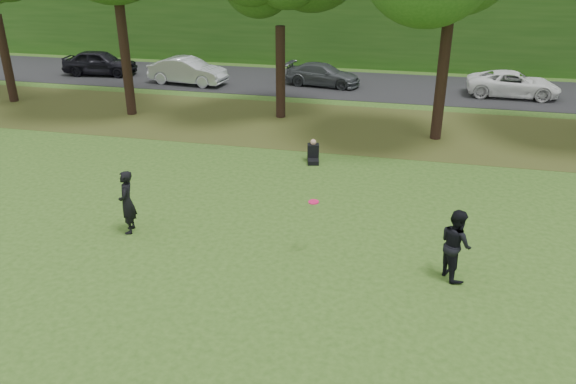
{
  "coord_description": "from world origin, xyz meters",
  "views": [
    {
      "loc": [
        3.01,
        -10.7,
        7.49
      ],
      "look_at": [
        -0.09,
        2.77,
        1.3
      ],
      "focal_mm": 35.0,
      "sensor_mm": 36.0,
      "label": 1
    }
  ],
  "objects_px": {
    "player_left": "(127,202)",
    "frisbee": "(314,202)",
    "player_right": "(456,244)",
    "seated_person": "(313,153)"
  },
  "relations": [
    {
      "from": "seated_person",
      "to": "player_right",
      "type": "bearing_deg",
      "value": -68.16
    },
    {
      "from": "player_right",
      "to": "seated_person",
      "type": "xyz_separation_m",
      "value": [
        -4.75,
        6.97,
        -0.58
      ]
    },
    {
      "from": "player_right",
      "to": "frisbee",
      "type": "relative_size",
      "value": 4.87
    },
    {
      "from": "player_right",
      "to": "frisbee",
      "type": "xyz_separation_m",
      "value": [
        -3.52,
        0.32,
        0.59
      ]
    },
    {
      "from": "player_left",
      "to": "frisbee",
      "type": "distance_m",
      "value": 5.27
    },
    {
      "from": "frisbee",
      "to": "player_left",
      "type": "bearing_deg",
      "value": 179.58
    },
    {
      "from": "frisbee",
      "to": "seated_person",
      "type": "bearing_deg",
      "value": 100.49
    },
    {
      "from": "seated_person",
      "to": "player_left",
      "type": "bearing_deg",
      "value": -133.63
    },
    {
      "from": "player_left",
      "to": "player_right",
      "type": "relative_size",
      "value": 1.02
    },
    {
      "from": "player_left",
      "to": "frisbee",
      "type": "xyz_separation_m",
      "value": [
        5.24,
        -0.04,
        0.58
      ]
    }
  ]
}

